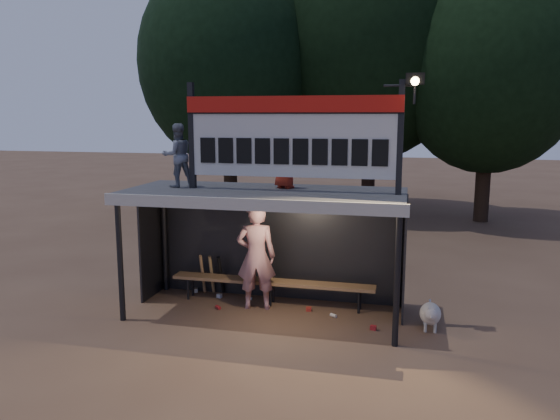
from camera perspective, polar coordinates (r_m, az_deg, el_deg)
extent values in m
plane|color=brown|center=(10.33, -1.62, -10.77)|extent=(80.00, 80.00, 0.00)
imported|color=silver|center=(10.32, -2.50, -4.87)|extent=(0.82, 0.62, 2.03)
imported|color=slate|center=(10.31, -10.67, 5.62)|extent=(0.72, 0.71, 1.17)
imported|color=maroon|center=(9.97, 0.52, 5.16)|extent=(0.58, 0.50, 1.00)
cube|color=#373739|center=(9.76, -1.69, 1.74)|extent=(5.00, 2.00, 0.12)
cube|color=beige|center=(8.80, -3.41, 0.57)|extent=(5.10, 0.06, 0.20)
cylinder|color=black|center=(10.09, -16.36, -5.13)|extent=(0.10, 0.10, 2.20)
cylinder|color=black|center=(8.81, 12.14, -7.12)|extent=(0.10, 0.10, 2.20)
cylinder|color=black|center=(11.63, -11.99, -2.97)|extent=(0.10, 0.10, 2.20)
cylinder|color=black|center=(10.54, 12.39, -4.31)|extent=(0.10, 0.10, 2.20)
cube|color=black|center=(10.93, -0.29, -3.57)|extent=(5.00, 0.04, 2.20)
cube|color=black|center=(11.33, -13.31, -3.36)|extent=(0.04, 1.00, 2.20)
cube|color=black|center=(10.15, 12.91, -4.87)|extent=(0.04, 1.00, 2.20)
cylinder|color=black|center=(10.74, -0.30, 1.89)|extent=(5.00, 0.06, 0.06)
cube|color=black|center=(10.11, -9.19, 7.64)|extent=(0.10, 0.10, 1.90)
cube|color=black|center=(9.34, 12.46, 7.37)|extent=(0.10, 0.10, 1.90)
cube|color=silver|center=(9.56, 1.20, 7.65)|extent=(3.80, 0.08, 1.40)
cube|color=red|center=(9.50, 1.15, 11.01)|extent=(3.80, 0.04, 0.28)
cube|color=black|center=(9.50, 1.14, 10.11)|extent=(3.80, 0.02, 0.03)
cube|color=black|center=(9.96, -7.55, 6.21)|extent=(0.27, 0.03, 0.45)
cube|color=black|center=(9.84, -5.69, 6.21)|extent=(0.27, 0.03, 0.45)
cube|color=black|center=(9.74, -3.79, 6.19)|extent=(0.27, 0.03, 0.45)
cube|color=black|center=(9.64, -1.85, 6.17)|extent=(0.27, 0.03, 0.45)
cube|color=black|center=(9.56, 0.13, 6.15)|extent=(0.27, 0.03, 0.45)
cube|color=black|center=(9.49, 2.14, 6.11)|extent=(0.27, 0.03, 0.45)
cube|color=black|center=(9.43, 4.18, 6.07)|extent=(0.27, 0.03, 0.45)
cube|color=black|center=(9.38, 6.24, 6.02)|extent=(0.27, 0.03, 0.45)
cube|color=black|center=(9.34, 8.32, 5.96)|extent=(0.27, 0.03, 0.45)
cube|color=black|center=(9.32, 10.42, 5.89)|extent=(0.27, 0.03, 0.45)
cylinder|color=black|center=(9.35, 12.34, 12.59)|extent=(0.50, 0.04, 0.04)
cylinder|color=black|center=(9.34, 13.87, 11.61)|extent=(0.04, 0.04, 0.30)
cube|color=black|center=(9.30, 13.94, 13.16)|extent=(0.30, 0.22, 0.18)
sphere|color=#FFD88C|center=(9.21, 13.93, 12.95)|extent=(0.14, 0.14, 0.14)
cube|color=#966E47|center=(10.69, -0.86, -7.51)|extent=(4.00, 0.35, 0.06)
cylinder|color=black|center=(11.17, -9.58, -8.08)|extent=(0.05, 0.05, 0.45)
cylinder|color=black|center=(11.38, -9.11, -7.73)|extent=(0.05, 0.05, 0.45)
cylinder|color=black|center=(10.64, -1.02, -8.85)|extent=(0.05, 0.05, 0.45)
cylinder|color=black|center=(10.86, -0.70, -8.46)|extent=(0.05, 0.05, 0.45)
cylinder|color=black|center=(10.37, 8.24, -9.46)|extent=(0.05, 0.05, 0.45)
cylinder|color=black|center=(10.60, 8.36, -9.04)|extent=(0.05, 0.05, 0.45)
cylinder|color=black|center=(20.48, -5.22, 4.86)|extent=(0.50, 0.50, 3.74)
ellipsoid|color=black|center=(20.49, -5.39, 15.09)|extent=(6.46, 6.46, 7.48)
cylinder|color=black|center=(20.95, 9.26, 5.48)|extent=(0.50, 0.50, 4.18)
ellipsoid|color=black|center=(21.04, 9.58, 16.64)|extent=(7.22, 7.22, 8.36)
cylinder|color=#312016|center=(20.07, 20.50, 3.86)|extent=(0.50, 0.50, 3.52)
ellipsoid|color=black|center=(20.05, 21.10, 13.68)|extent=(6.08, 6.08, 7.04)
ellipsoid|color=beige|center=(9.91, 15.44, -10.39)|extent=(0.36, 0.58, 0.36)
sphere|color=silver|center=(9.61, 15.51, -10.46)|extent=(0.22, 0.22, 0.22)
cone|color=beige|center=(9.53, 15.53, -10.77)|extent=(0.10, 0.10, 0.10)
cone|color=beige|center=(9.56, 15.24, -9.92)|extent=(0.06, 0.06, 0.07)
cone|color=beige|center=(9.56, 15.85, -9.94)|extent=(0.06, 0.06, 0.07)
cylinder|color=beige|center=(9.80, 14.94, -11.72)|extent=(0.05, 0.05, 0.18)
cylinder|color=beige|center=(9.81, 15.90, -11.75)|extent=(0.05, 0.05, 0.18)
cylinder|color=beige|center=(10.13, 14.90, -10.98)|extent=(0.05, 0.05, 0.18)
cylinder|color=beige|center=(10.14, 15.82, -11.01)|extent=(0.05, 0.05, 0.18)
cylinder|color=beige|center=(10.17, 15.40, -9.44)|extent=(0.04, 0.16, 0.14)
cylinder|color=#A4784C|center=(11.39, -8.09, -6.60)|extent=(0.07, 0.27, 0.84)
cylinder|color=#A5804D|center=(11.33, -7.15, -6.68)|extent=(0.08, 0.30, 0.83)
cylinder|color=black|center=(11.26, -6.19, -6.76)|extent=(0.07, 0.32, 0.83)
cube|color=#AC281D|center=(10.45, 3.02, -10.30)|extent=(0.11, 0.08, 0.08)
cylinder|color=#B9B9BE|center=(11.04, -3.20, -9.21)|extent=(0.13, 0.08, 0.07)
cube|color=beige|center=(11.64, -8.77, -8.28)|extent=(0.10, 0.12, 0.08)
cylinder|color=#A61C1C|center=(10.61, -6.49, -10.07)|extent=(0.13, 0.13, 0.07)
cube|color=#ABABB0|center=(11.23, -6.36, -8.89)|extent=(0.12, 0.10, 0.08)
cylinder|color=silver|center=(10.19, 5.60, -10.91)|extent=(0.14, 0.12, 0.07)
cube|color=#A71C1F|center=(9.71, 9.72, -12.03)|extent=(0.11, 0.09, 0.08)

